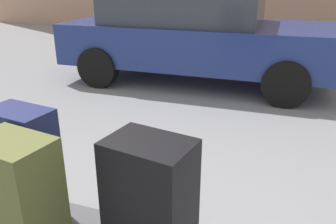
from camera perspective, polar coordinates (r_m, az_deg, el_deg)
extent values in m
cube|color=#191E47|center=(2.09, -22.26, -8.41)|extent=(0.38, 0.26, 0.68)
cube|color=#4C5128|center=(1.81, -23.21, -13.87)|extent=(0.40, 0.31, 0.67)
cube|color=black|center=(1.68, -2.96, -15.05)|extent=(0.43, 0.34, 0.66)
cube|color=navy|center=(5.83, 5.11, 11.29)|extent=(4.33, 1.88, 0.64)
cube|color=#2D333D|center=(5.82, 2.80, 16.80)|extent=(2.44, 1.63, 0.46)
cylinder|color=black|center=(6.57, 19.08, 8.53)|extent=(0.64, 0.23, 0.64)
cylinder|color=black|center=(4.92, 18.86, 4.45)|extent=(0.64, 0.23, 0.64)
cylinder|color=black|center=(7.12, -4.65, 10.56)|extent=(0.64, 0.23, 0.64)
cylinder|color=black|center=(5.63, -11.42, 7.26)|extent=(0.64, 0.23, 0.64)
cylinder|color=slate|center=(6.35, -6.81, 16.39)|extent=(0.07, 0.07, 2.23)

